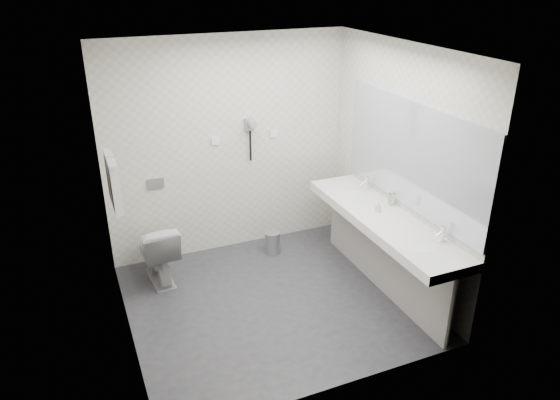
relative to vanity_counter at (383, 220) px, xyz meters
name	(u,v)px	position (x,y,z in m)	size (l,w,h in m)	color
floor	(272,301)	(-1.12, 0.20, -0.80)	(2.80, 2.80, 0.00)	#2D2C32
ceiling	(270,50)	(-1.12, 0.20, 1.70)	(2.80, 2.80, 0.00)	silver
wall_back	(228,147)	(-1.12, 1.50, 0.45)	(2.80, 2.80, 0.00)	beige
wall_front	(339,255)	(-1.12, -1.10, 0.45)	(2.80, 2.80, 0.00)	beige
wall_left	(115,215)	(-2.52, 0.20, 0.45)	(2.60, 2.60, 0.00)	beige
wall_right	(399,168)	(0.27, 0.20, 0.45)	(2.60, 2.60, 0.00)	beige
vanity_counter	(383,220)	(0.00, 0.00, 0.00)	(0.55, 2.20, 0.10)	silver
vanity_panel	(382,257)	(0.02, 0.00, -0.42)	(0.03, 2.15, 0.75)	#9C9994
vanity_post_near	(450,312)	(0.05, -1.04, -0.42)	(0.06, 0.06, 0.75)	silver
vanity_post_far	(336,216)	(0.05, 1.04, -0.42)	(0.06, 0.06, 0.75)	silver
mirror	(411,156)	(0.26, 0.00, 0.65)	(0.02, 2.20, 1.05)	#B2BCC6
basin_near	(423,247)	(0.00, -0.65, 0.04)	(0.40, 0.31, 0.05)	white
basin_far	(351,193)	(0.00, 0.65, 0.04)	(0.40, 0.31, 0.05)	white
faucet_near	(442,234)	(0.19, -0.65, 0.12)	(0.04, 0.04, 0.15)	silver
faucet_far	(366,183)	(0.19, 0.65, 0.12)	(0.04, 0.04, 0.15)	silver
soap_bottle_a	(378,207)	(0.00, 0.11, 0.10)	(0.05, 0.05, 0.11)	white
glass_left	(392,199)	(0.22, 0.20, 0.11)	(0.07, 0.07, 0.12)	silver
toilet	(157,252)	(-2.09, 1.07, -0.46)	(0.39, 0.68, 0.69)	white
flush_plate	(156,184)	(-1.98, 1.49, 0.15)	(0.18, 0.02, 0.12)	#B2B5BA
pedal_bin	(272,243)	(-0.75, 1.12, -0.67)	(0.18, 0.18, 0.25)	#B2B5BA
bin_lid	(272,233)	(-0.75, 1.12, -0.54)	(0.18, 0.18, 0.01)	#B2B5BA
towel_rail	(109,159)	(-2.47, 0.75, 0.75)	(0.02, 0.02, 0.62)	silver
towel_near	(115,187)	(-2.46, 0.61, 0.53)	(0.07, 0.24, 0.48)	silver
towel_far	(111,176)	(-2.46, 0.89, 0.53)	(0.07, 0.24, 0.48)	silver
dryer_cradle	(249,124)	(-0.88, 1.47, 0.70)	(0.10, 0.04, 0.14)	gray
dryer_barrel	(252,123)	(-0.88, 1.40, 0.73)	(0.08, 0.08, 0.14)	gray
dryer_cord	(250,146)	(-0.88, 1.46, 0.45)	(0.02, 0.02, 0.35)	black
switch_plate_a	(215,141)	(-1.27, 1.49, 0.55)	(0.09, 0.02, 0.09)	white
switch_plate_b	(274,134)	(-0.57, 1.49, 0.55)	(0.09, 0.02, 0.09)	white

